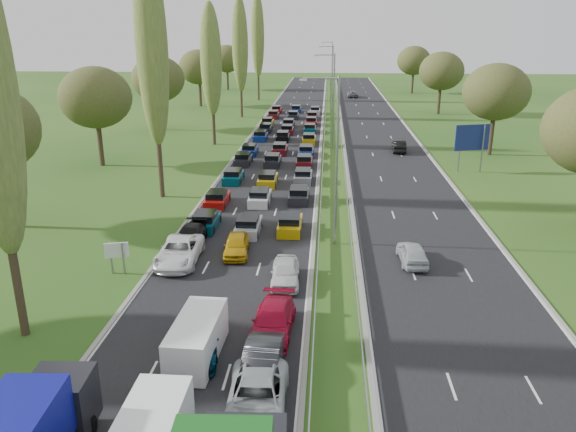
# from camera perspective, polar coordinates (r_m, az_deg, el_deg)

# --- Properties ---
(ground) EXTENTS (260.00, 260.00, 0.00)m
(ground) POSITION_cam_1_polar(r_m,az_deg,el_deg) (76.93, 4.54, 7.24)
(ground) COLOR #214A17
(ground) RESTS_ON ground
(near_carriageway) EXTENTS (10.50, 215.00, 0.04)m
(near_carriageway) POSITION_cam_1_polar(r_m,az_deg,el_deg) (79.61, -0.38, 7.68)
(near_carriageway) COLOR black
(near_carriageway) RESTS_ON ground
(far_carriageway) EXTENTS (10.50, 215.00, 0.04)m
(far_carriageway) POSITION_cam_1_polar(r_m,az_deg,el_deg) (79.73, 9.42, 7.45)
(far_carriageway) COLOR black
(far_carriageway) RESTS_ON ground
(central_reservation) EXTENTS (2.36, 215.00, 0.32)m
(central_reservation) POSITION_cam_1_polar(r_m,az_deg,el_deg) (79.29, 4.54, 7.98)
(central_reservation) COLOR gray
(central_reservation) RESTS_ON ground
(lamp_columns) EXTENTS (0.18, 140.18, 12.00)m
(lamp_columns) POSITION_cam_1_polar(r_m,az_deg,el_deg) (74.01, 4.66, 11.50)
(lamp_columns) COLOR gray
(lamp_columns) RESTS_ON ground
(poplar_row) EXTENTS (2.80, 127.80, 22.44)m
(poplar_row) POSITION_cam_1_polar(r_m,az_deg,el_deg) (65.49, -9.84, 16.00)
(poplar_row) COLOR #2D2116
(poplar_row) RESTS_ON ground
(woodland_left) EXTENTS (8.00, 166.00, 11.10)m
(woodland_left) POSITION_cam_1_polar(r_m,az_deg,el_deg) (63.98, -20.14, 10.88)
(woodland_left) COLOR #2D2116
(woodland_left) RESTS_ON ground
(woodland_right) EXTENTS (8.00, 153.00, 11.10)m
(woodland_right) POSITION_cam_1_polar(r_m,az_deg,el_deg) (65.73, 22.34, 10.81)
(woodland_right) COLOR #2D2116
(woodland_right) RESTS_ON ground
(traffic_queue_fill) EXTENTS (9.07, 69.61, 0.80)m
(traffic_queue_fill) POSITION_cam_1_polar(r_m,az_deg,el_deg) (74.63, -0.67, 7.29)
(traffic_queue_fill) COLOR #053F4C
(traffic_queue_fill) RESTS_ON ground
(near_car_2) EXTENTS (2.77, 5.73, 1.57)m
(near_car_2) POSITION_cam_1_polar(r_m,az_deg,el_deg) (38.28, -10.99, -3.54)
(near_car_2) COLOR white
(near_car_2) RESTS_ON near_carriageway
(near_car_3) EXTENTS (2.01, 4.68, 1.34)m
(near_car_3) POSITION_cam_1_polar(r_m,az_deg,el_deg) (41.29, -9.94, -1.99)
(near_car_3) COLOR black
(near_car_3) RESTS_ON near_carriageway
(near_car_7) EXTENTS (2.47, 5.23, 1.47)m
(near_car_7) POSITION_cam_1_polar(r_m,az_deg,el_deg) (28.00, -9.04, -12.21)
(near_car_7) COLOR #043048
(near_car_7) RESTS_ON near_carriageway
(near_car_8) EXTENTS (1.99, 4.23, 1.40)m
(near_car_8) POSITION_cam_1_polar(r_m,az_deg,el_deg) (39.05, -5.26, -2.95)
(near_car_8) COLOR #C3940D
(near_car_8) RESTS_ON near_carriageway
(near_car_9) EXTENTS (1.75, 4.68, 1.53)m
(near_car_9) POSITION_cam_1_polar(r_m,az_deg,el_deg) (25.82, -2.71, -14.80)
(near_car_9) COLOR #222327
(near_car_9) RESTS_ON near_carriageway
(near_car_10) EXTENTS (2.60, 5.37, 1.47)m
(near_car_10) POSITION_cam_1_polar(r_m,az_deg,el_deg) (23.90, -3.21, -17.97)
(near_car_10) COLOR #A7AEB0
(near_car_10) RESTS_ON near_carriageway
(near_car_11) EXTENTS (2.27, 5.07, 1.44)m
(near_car_11) POSITION_cam_1_polar(r_m,az_deg,el_deg) (29.22, -1.54, -10.60)
(near_car_11) COLOR #AA0A29
(near_car_11) RESTS_ON near_carriageway
(near_car_12) EXTENTS (1.89, 4.35, 1.46)m
(near_car_12) POSITION_cam_1_polar(r_m,az_deg,el_deg) (34.65, -0.27, -5.70)
(near_car_12) COLOR silver
(near_car_12) RESTS_ON near_carriageway
(far_car_0) EXTENTS (1.86, 4.27, 1.43)m
(far_car_0) POSITION_cam_1_polar(r_m,az_deg,el_deg) (38.43, 12.53, -3.67)
(far_car_0) COLOR #B1B8BB
(far_car_0) RESTS_ON far_carriageway
(far_car_1) EXTENTS (1.81, 4.62, 1.50)m
(far_car_1) POSITION_cam_1_polar(r_m,az_deg,el_deg) (73.28, 11.21, 7.00)
(far_car_1) COLOR black
(far_car_1) RESTS_ON far_carriageway
(far_car_2) EXTENTS (2.50, 5.22, 1.43)m
(far_car_2) POSITION_cam_1_polar(r_m,az_deg,el_deg) (131.99, 6.58, 12.21)
(far_car_2) COLOR slate
(far_car_2) RESTS_ON far_carriageway
(white_van_rear) EXTENTS (1.95, 4.98, 2.00)m
(white_van_rear) POSITION_cam_1_polar(r_m,az_deg,el_deg) (27.66, -9.12, -11.99)
(white_van_rear) COLOR white
(white_van_rear) RESTS_ON near_carriageway
(info_sign) EXTENTS (1.47, 0.50, 2.10)m
(info_sign) POSITION_cam_1_polar(r_m,az_deg,el_deg) (37.35, -16.99, -3.67)
(info_sign) COLOR gray
(info_sign) RESTS_ON ground
(direction_sign) EXTENTS (3.87, 1.23, 5.20)m
(direction_sign) POSITION_cam_1_polar(r_m,az_deg,el_deg) (64.24, 18.20, 7.38)
(direction_sign) COLOR gray
(direction_sign) RESTS_ON ground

